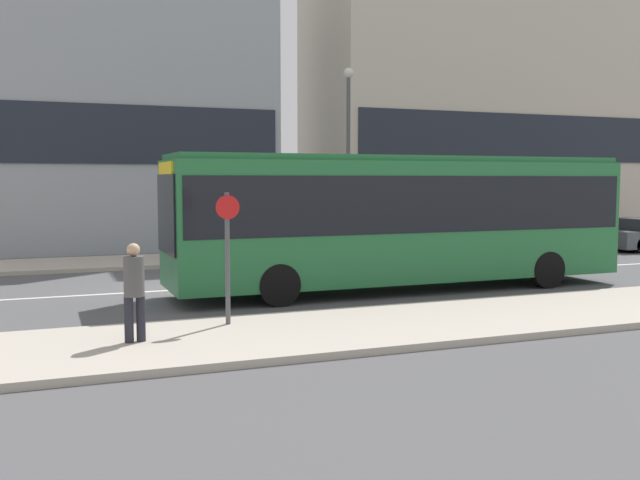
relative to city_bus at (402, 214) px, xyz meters
name	(u,v)px	position (x,y,z in m)	size (l,w,h in m)	color
ground_plane	(181,290)	(-5.26, 2.08, -1.95)	(120.00, 120.00, 0.00)	#4F4F51
sidewalk_near	(247,338)	(-5.26, -4.17, -1.89)	(44.00, 3.50, 0.13)	#B2A899
sidewalk_far	(146,261)	(-5.26, 8.33, -1.89)	(44.00, 3.50, 0.13)	#B2A899
lane_centerline	(181,290)	(-5.26, 2.08, -1.95)	(41.80, 0.16, 0.01)	silver
apartment_block_left_tower	(106,47)	(-5.85, 14.44, 6.23)	(12.99, 5.81, 16.37)	#9EA3A8
apartment_block_right_tower	(484,64)	(12.57, 14.87, 6.69)	(17.69, 6.67, 17.30)	beige
city_bus	(402,214)	(0.00, 0.00, 0.00)	(11.89, 2.47, 3.40)	#236B38
parked_car_0	(545,238)	(8.82, 5.31, -1.30)	(4.44, 1.69, 1.39)	#A39E84
pedestrian_near_stop	(134,286)	(-7.16, -4.07, -0.89)	(0.35, 0.34, 1.65)	#23232D
bus_stop_sign	(228,247)	(-5.36, -3.22, -0.38)	(0.44, 0.12, 2.45)	#4C4C51
street_lamp	(348,141)	(1.87, 7.62, 2.26)	(0.36, 0.36, 6.67)	#4C4C51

